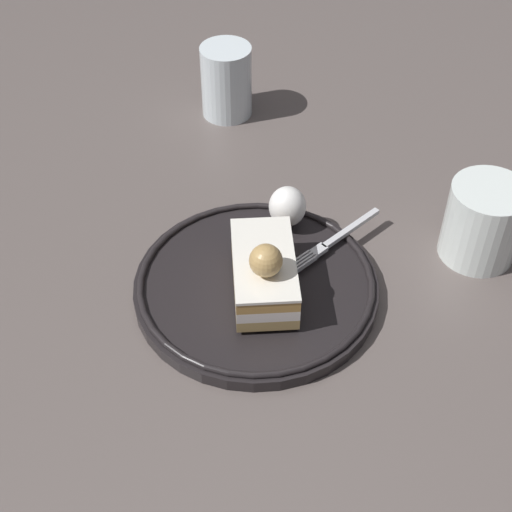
{
  "coord_description": "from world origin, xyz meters",
  "views": [
    {
      "loc": [
        -0.23,
        -0.42,
        0.52
      ],
      "look_at": [
        0.03,
        -0.01,
        0.05
      ],
      "focal_mm": 53.03,
      "sensor_mm": 36.0,
      "label": 1
    }
  ],
  "objects_px": {
    "cake_slice": "(264,271)",
    "whipped_cream_dollop": "(287,206)",
    "dessert_plate": "(256,286)",
    "drink_glass_near": "(227,84)",
    "fork": "(333,240)",
    "drink_glass_far": "(482,225)"
  },
  "relations": [
    {
      "from": "cake_slice",
      "to": "drink_glass_near",
      "type": "relative_size",
      "value": 1.37
    },
    {
      "from": "whipped_cream_dollop",
      "to": "drink_glass_near",
      "type": "distance_m",
      "value": 0.23
    },
    {
      "from": "whipped_cream_dollop",
      "to": "drink_glass_far",
      "type": "height_order",
      "value": "drink_glass_far"
    },
    {
      "from": "whipped_cream_dollop",
      "to": "fork",
      "type": "distance_m",
      "value": 0.06
    },
    {
      "from": "cake_slice",
      "to": "fork",
      "type": "height_order",
      "value": "cake_slice"
    },
    {
      "from": "dessert_plate",
      "to": "cake_slice",
      "type": "relative_size",
      "value": 1.91
    },
    {
      "from": "dessert_plate",
      "to": "drink_glass_far",
      "type": "distance_m",
      "value": 0.23
    },
    {
      "from": "dessert_plate",
      "to": "whipped_cream_dollop",
      "type": "xyz_separation_m",
      "value": [
        0.07,
        0.05,
        0.03
      ]
    },
    {
      "from": "drink_glass_near",
      "to": "drink_glass_far",
      "type": "bearing_deg",
      "value": -76.81
    },
    {
      "from": "cake_slice",
      "to": "whipped_cream_dollop",
      "type": "xyz_separation_m",
      "value": [
        0.07,
        0.06,
        -0.0
      ]
    },
    {
      "from": "cake_slice",
      "to": "whipped_cream_dollop",
      "type": "height_order",
      "value": "cake_slice"
    },
    {
      "from": "drink_glass_near",
      "to": "drink_glass_far",
      "type": "relative_size",
      "value": 1.09
    },
    {
      "from": "drink_glass_near",
      "to": "drink_glass_far",
      "type": "height_order",
      "value": "drink_glass_near"
    },
    {
      "from": "dessert_plate",
      "to": "drink_glass_near",
      "type": "relative_size",
      "value": 2.62
    },
    {
      "from": "dessert_plate",
      "to": "fork",
      "type": "relative_size",
      "value": 1.89
    },
    {
      "from": "cake_slice",
      "to": "drink_glass_far",
      "type": "relative_size",
      "value": 1.5
    },
    {
      "from": "fork",
      "to": "dessert_plate",
      "type": "bearing_deg",
      "value": -179.52
    },
    {
      "from": "cake_slice",
      "to": "drink_glass_near",
      "type": "distance_m",
      "value": 0.31
    },
    {
      "from": "dessert_plate",
      "to": "whipped_cream_dollop",
      "type": "relative_size",
      "value": 5.46
    },
    {
      "from": "fork",
      "to": "drink_glass_far",
      "type": "xyz_separation_m",
      "value": [
        0.12,
        -0.07,
        0.02
      ]
    },
    {
      "from": "dessert_plate",
      "to": "fork",
      "type": "xyz_separation_m",
      "value": [
        0.09,
        0.0,
        0.01
      ]
    },
    {
      "from": "fork",
      "to": "cake_slice",
      "type": "bearing_deg",
      "value": -170.81
    }
  ]
}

